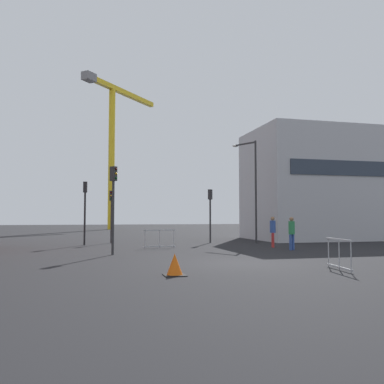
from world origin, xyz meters
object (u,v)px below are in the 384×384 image
(traffic_light_verge, at_px, (85,203))
(traffic_light_near, at_px, (111,208))
(construction_crane, at_px, (113,132))
(traffic_light_island, at_px, (210,207))
(pedestrian_waiting, at_px, (292,231))
(streetlamp_tall, at_px, (253,182))
(traffic_cone_on_verge, at_px, (175,265))
(traffic_light_corner, at_px, (113,196))
(pedestrian_walking, at_px, (273,229))

(traffic_light_verge, relative_size, traffic_light_near, 1.12)
(construction_crane, xyz_separation_m, traffic_light_island, (5.10, -32.22, -11.52))
(construction_crane, relative_size, traffic_light_island, 5.64)
(pedestrian_waiting, bearing_deg, streetlamp_tall, 88.60)
(traffic_light_verge, distance_m, pedestrian_waiting, 13.07)
(traffic_light_island, relative_size, traffic_cone_on_verge, 5.44)
(traffic_light_corner, bearing_deg, construction_crane, 87.12)
(traffic_light_verge, xyz_separation_m, pedestrian_waiting, (11.11, -6.67, -1.67))
(traffic_light_corner, relative_size, pedestrian_waiting, 2.35)
(traffic_light_island, bearing_deg, streetlamp_tall, -21.85)
(construction_crane, bearing_deg, traffic_light_island, -81.01)
(streetlamp_tall, height_order, traffic_light_verge, streetlamp_tall)
(construction_crane, distance_m, traffic_light_corner, 41.36)
(streetlamp_tall, height_order, pedestrian_waiting, streetlamp_tall)
(traffic_light_island, bearing_deg, traffic_light_near, 167.78)
(streetlamp_tall, xyz_separation_m, traffic_light_verge, (-11.26, 0.75, -1.51))
(traffic_light_island, height_order, pedestrian_walking, traffic_light_island)
(construction_crane, relative_size, traffic_light_corner, 4.93)
(traffic_light_corner, xyz_separation_m, traffic_cone_on_verge, (1.51, -7.53, -2.53))
(traffic_light_near, height_order, traffic_cone_on_verge, traffic_light_near)
(traffic_light_island, distance_m, pedestrian_walking, 5.69)
(traffic_light_near, height_order, pedestrian_waiting, traffic_light_near)
(pedestrian_walking, relative_size, traffic_cone_on_verge, 2.67)
(streetlamp_tall, relative_size, traffic_light_corner, 1.66)
(traffic_light_verge, bearing_deg, traffic_light_island, 2.37)
(pedestrian_waiting, bearing_deg, construction_crane, 101.10)
(traffic_light_island, bearing_deg, traffic_cone_on_verge, -110.35)
(traffic_light_verge, height_order, traffic_light_island, traffic_light_verge)
(traffic_light_corner, distance_m, pedestrian_waiting, 9.88)
(construction_crane, bearing_deg, streetlamp_tall, -76.75)
(traffic_light_corner, relative_size, traffic_light_near, 1.17)
(traffic_light_verge, xyz_separation_m, traffic_light_island, (8.51, 0.35, -0.21))
(streetlamp_tall, relative_size, traffic_light_island, 1.90)
(pedestrian_walking, relative_size, pedestrian_waiting, 1.01)
(traffic_cone_on_verge, bearing_deg, pedestrian_waiting, 44.52)
(traffic_light_corner, xyz_separation_m, pedestrian_waiting, (9.70, 0.53, -1.78))
(pedestrian_waiting, relative_size, traffic_cone_on_verge, 2.64)
(streetlamp_tall, bearing_deg, pedestrian_waiting, -91.40)
(streetlamp_tall, bearing_deg, traffic_cone_on_verge, -120.81)
(construction_crane, xyz_separation_m, streetlamp_tall, (7.84, -33.32, -9.79))
(traffic_cone_on_verge, bearing_deg, streetlamp_tall, 59.19)
(traffic_cone_on_verge, bearing_deg, traffic_light_corner, 101.35)
(construction_crane, height_order, streetlamp_tall, construction_crane)
(construction_crane, relative_size, traffic_cone_on_verge, 30.66)
(traffic_light_island, height_order, pedestrian_waiting, traffic_light_island)
(streetlamp_tall, relative_size, traffic_light_verge, 1.74)
(traffic_light_verge, bearing_deg, pedestrian_waiting, -30.96)
(traffic_light_verge, bearing_deg, traffic_light_near, 45.68)
(construction_crane, relative_size, traffic_light_verge, 5.15)
(pedestrian_walking, bearing_deg, traffic_light_corner, -164.64)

